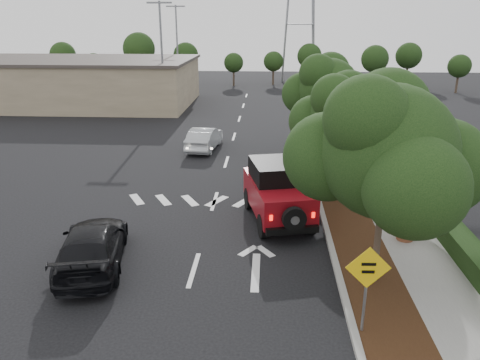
# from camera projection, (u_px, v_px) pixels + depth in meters

# --- Properties ---
(ground) EXTENTS (120.00, 120.00, 0.00)m
(ground) POSITION_uv_depth(u_px,v_px,m) (194.00, 270.00, 15.07)
(ground) COLOR black
(ground) RESTS_ON ground
(curb) EXTENTS (0.20, 70.00, 0.15)m
(curb) POSITION_uv_depth(u_px,v_px,m) (308.00, 162.00, 26.10)
(curb) COLOR #9E9B93
(curb) RESTS_ON ground
(planting_strip) EXTENTS (1.80, 70.00, 0.12)m
(planting_strip) POSITION_uv_depth(u_px,v_px,m) (326.00, 163.00, 26.05)
(planting_strip) COLOR black
(planting_strip) RESTS_ON ground
(sidewalk) EXTENTS (2.00, 70.00, 0.12)m
(sidewalk) POSITION_uv_depth(u_px,v_px,m) (361.00, 163.00, 25.94)
(sidewalk) COLOR gray
(sidewalk) RESTS_ON ground
(hedge) EXTENTS (0.80, 70.00, 0.80)m
(hedge) POSITION_uv_depth(u_px,v_px,m) (387.00, 158.00, 25.75)
(hedge) COLOR black
(hedge) RESTS_ON ground
(commercial_building) EXTENTS (22.00, 12.00, 4.00)m
(commercial_building) POSITION_uv_depth(u_px,v_px,m) (72.00, 83.00, 43.62)
(commercial_building) COLOR #86765C
(commercial_building) RESTS_ON ground
(transmission_tower) EXTENTS (7.00, 4.00, 28.00)m
(transmission_tower) POSITION_uv_depth(u_px,v_px,m) (297.00, 81.00, 60.00)
(transmission_tower) COLOR slate
(transmission_tower) RESTS_ON ground
(street_tree_near) EXTENTS (3.80, 3.80, 5.92)m
(street_tree_near) POSITION_uv_depth(u_px,v_px,m) (373.00, 284.00, 14.28)
(street_tree_near) COLOR black
(street_tree_near) RESTS_ON ground
(street_tree_mid) EXTENTS (3.20, 3.20, 5.32)m
(street_tree_mid) POSITION_uv_depth(u_px,v_px,m) (340.00, 200.00, 20.88)
(street_tree_mid) COLOR black
(street_tree_mid) RESTS_ON ground
(street_tree_far) EXTENTS (3.40, 3.40, 5.62)m
(street_tree_far) POSITION_uv_depth(u_px,v_px,m) (324.00, 159.00, 27.01)
(street_tree_far) COLOR black
(street_tree_far) RESTS_ON ground
(light_pole_a) EXTENTS (2.00, 0.22, 9.00)m
(light_pole_a) POSITION_uv_depth(u_px,v_px,m) (165.00, 113.00, 39.96)
(light_pole_a) COLOR slate
(light_pole_a) RESTS_ON ground
(light_pole_b) EXTENTS (2.00, 0.22, 9.00)m
(light_pole_b) POSITION_uv_depth(u_px,v_px,m) (179.00, 92.00, 51.33)
(light_pole_b) COLOR slate
(light_pole_b) RESTS_ON ground
(red_jeep) EXTENTS (2.91, 4.79, 2.35)m
(red_jeep) POSITION_uv_depth(u_px,v_px,m) (277.00, 191.00, 18.58)
(red_jeep) COLOR black
(red_jeep) RESTS_ON ground
(silver_suv_ahead) EXTENTS (3.80, 5.47, 1.39)m
(silver_suv_ahead) POSITION_uv_depth(u_px,v_px,m) (286.00, 176.00, 21.90)
(silver_suv_ahead) COLOR #ADAFB5
(silver_suv_ahead) RESTS_ON ground
(black_suv_oncoming) EXTENTS (2.93, 5.14, 1.41)m
(black_suv_oncoming) POSITION_uv_depth(u_px,v_px,m) (92.00, 246.00, 15.15)
(black_suv_oncoming) COLOR black
(black_suv_oncoming) RESTS_ON ground
(silver_sedan_oncoming) EXTENTS (1.91, 4.32, 1.38)m
(silver_sedan_oncoming) POSITION_uv_depth(u_px,v_px,m) (204.00, 138.00, 28.73)
(silver_sedan_oncoming) COLOR #AAAEB2
(silver_sedan_oncoming) RESTS_ON ground
(parked_suv) EXTENTS (4.22, 2.25, 1.37)m
(parked_suv) POSITION_uv_depth(u_px,v_px,m) (154.00, 105.00, 39.90)
(parked_suv) COLOR #B0B3B9
(parked_suv) RESTS_ON ground
(speed_hump_sign) EXTENTS (1.12, 0.10, 2.38)m
(speed_hump_sign) POSITION_uv_depth(u_px,v_px,m) (367.00, 278.00, 11.45)
(speed_hump_sign) COLOR slate
(speed_hump_sign) RESTS_ON ground
(terracotta_planter) EXTENTS (0.74, 0.74, 1.29)m
(terracotta_planter) POSITION_uv_depth(u_px,v_px,m) (407.00, 220.00, 16.63)
(terracotta_planter) COLOR brown
(terracotta_planter) RESTS_ON ground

